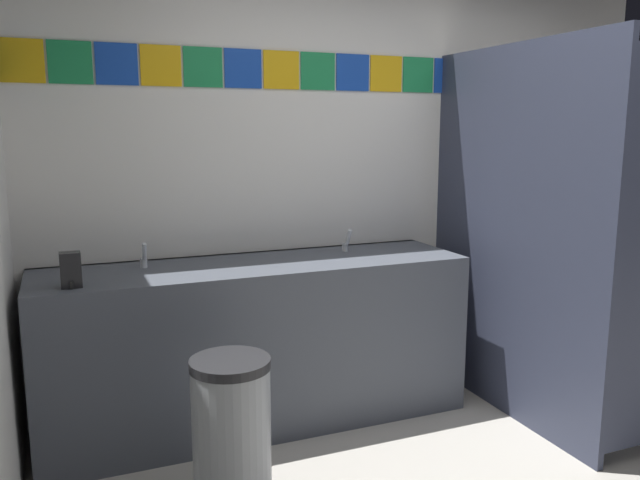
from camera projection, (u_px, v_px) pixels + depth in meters
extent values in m
cube|color=white|center=(365.00, 176.00, 3.90)|extent=(3.98, 0.08, 2.61)
cube|color=yellow|center=(21.00, 60.00, 3.06)|extent=(0.21, 0.01, 0.21)
cube|color=#1E8C4C|center=(70.00, 62.00, 3.14)|extent=(0.21, 0.01, 0.21)
cube|color=#1947B7|center=(117.00, 64.00, 3.22)|extent=(0.21, 0.01, 0.21)
cube|color=yellow|center=(161.00, 66.00, 3.30)|extent=(0.21, 0.01, 0.21)
cube|color=#1E8C4C|center=(203.00, 67.00, 3.39)|extent=(0.21, 0.01, 0.21)
cube|color=#1947B7|center=(243.00, 69.00, 3.47)|extent=(0.21, 0.01, 0.21)
cube|color=yellow|center=(281.00, 70.00, 3.55)|extent=(0.21, 0.01, 0.21)
cube|color=#1E8C4C|center=(318.00, 71.00, 3.63)|extent=(0.21, 0.01, 0.21)
cube|color=#1947B7|center=(353.00, 73.00, 3.72)|extent=(0.21, 0.01, 0.21)
cube|color=yellow|center=(386.00, 74.00, 3.80)|extent=(0.21, 0.01, 0.21)
cube|color=#1E8C4C|center=(418.00, 75.00, 3.88)|extent=(0.21, 0.01, 0.21)
cube|color=#1947B7|center=(449.00, 76.00, 3.96)|extent=(0.21, 0.01, 0.21)
cube|color=yellow|center=(478.00, 77.00, 4.05)|extent=(0.21, 0.01, 0.21)
cube|color=#1E8C4C|center=(506.00, 78.00, 4.13)|extent=(0.21, 0.01, 0.21)
cube|color=#1947B7|center=(533.00, 79.00, 4.21)|extent=(0.21, 0.01, 0.21)
cube|color=yellow|center=(559.00, 80.00, 4.29)|extent=(0.21, 0.01, 0.21)
cube|color=#1E8C4C|center=(584.00, 81.00, 4.37)|extent=(0.21, 0.01, 0.21)
cube|color=#1947B7|center=(609.00, 82.00, 4.46)|extent=(0.21, 0.01, 0.21)
cube|color=#4C515B|center=(258.00, 343.00, 3.43)|extent=(2.26, 0.62, 0.89)
cube|color=#4C515B|center=(242.00, 260.00, 3.63)|extent=(2.26, 0.03, 0.08)
cylinder|color=white|center=(148.00, 284.00, 3.13)|extent=(0.34, 0.34, 0.10)
cylinder|color=white|center=(355.00, 266.00, 3.55)|extent=(0.34, 0.34, 0.10)
cylinder|color=silver|center=(144.00, 263.00, 3.24)|extent=(0.04, 0.04, 0.05)
cylinder|color=silver|center=(144.00, 251.00, 3.19)|extent=(0.02, 0.06, 0.09)
cylinder|color=silver|center=(345.00, 247.00, 3.66)|extent=(0.04, 0.04, 0.05)
cylinder|color=silver|center=(349.00, 237.00, 3.61)|extent=(0.02, 0.06, 0.09)
cube|color=black|center=(71.00, 270.00, 2.83)|extent=(0.09, 0.07, 0.16)
cylinder|color=black|center=(72.00, 285.00, 2.80)|extent=(0.02, 0.02, 0.03)
cube|color=#33384C|center=(512.00, 235.00, 3.46)|extent=(0.04, 1.44, 2.03)
cylinder|color=silver|center=(619.00, 236.00, 2.81)|extent=(0.02, 0.02, 0.10)
cylinder|color=white|center=(535.00, 348.00, 4.07)|extent=(0.38, 0.38, 0.40)
torus|color=white|center=(537.00, 316.00, 4.03)|extent=(0.39, 0.39, 0.05)
cube|color=white|center=(516.00, 285.00, 4.20)|extent=(0.34, 0.17, 0.34)
cylinder|color=#999EA3|center=(232.00, 439.00, 2.65)|extent=(0.33, 0.33, 0.62)
cylinder|color=#262628|center=(230.00, 364.00, 2.59)|extent=(0.33, 0.33, 0.04)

